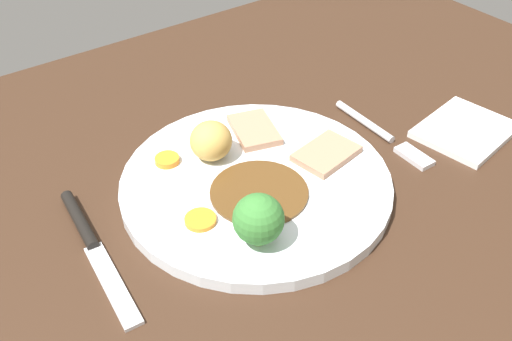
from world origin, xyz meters
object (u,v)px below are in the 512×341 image
meat_slice_main (326,154)px  folded_napkin (465,130)px  dinner_plate (256,183)px  roast_potato_left (211,141)px  meat_slice_under (254,130)px  carrot_coin_front (198,217)px  carrot_coin_back (167,160)px  broccoli_floret (258,219)px  knife (91,242)px  fork (384,135)px

meat_slice_main → folded_napkin: 18.51cm
dinner_plate → roast_potato_left: roast_potato_left is taller
meat_slice_main → meat_slice_under: 9.10cm
folded_napkin → meat_slice_under: bearing=-32.0°
carrot_coin_front → folded_napkin: bearing=171.8°
roast_potato_left → carrot_coin_back: roast_potato_left is taller
meat_slice_main → broccoli_floret: size_ratio=1.29×
dinner_plate → meat_slice_under: bearing=-124.8°
roast_potato_left → carrot_coin_front: size_ratio=1.52×
knife → meat_slice_main: bearing=85.9°
meat_slice_main → carrot_coin_front: (16.51, 0.13, -0.16)cm
dinner_plate → knife: bearing=-8.2°
roast_potato_left → knife: roast_potato_left is taller
meat_slice_main → fork: 9.33cm
carrot_coin_front → meat_slice_main: bearing=-179.5°
meat_slice_main → broccoli_floret: 15.08cm
dinner_plate → carrot_coin_back: size_ratio=10.73×
meat_slice_under → carrot_coin_front: (12.81, 8.45, -0.16)cm
meat_slice_under → fork: 15.42cm
carrot_coin_back → broccoli_floret: 15.61cm
carrot_coin_front → fork: carrot_coin_front is taller
dinner_plate → roast_potato_left: 6.70cm
roast_potato_left → fork: size_ratio=0.30×
carrot_coin_front → broccoli_floret: size_ratio=0.58×
dinner_plate → broccoli_floret: broccoli_floret is taller
fork → folded_napkin: 9.93cm
broccoli_floret → folded_napkin: (-31.37, -0.89, -3.88)cm
carrot_coin_front → broccoli_floret: broccoli_floret is taller
roast_potato_left → carrot_coin_back: size_ratio=1.76×
carrot_coin_back → carrot_coin_front: bearing=78.4°
dinner_plate → meat_slice_main: size_ratio=4.16×
dinner_plate → folded_napkin: dinner_plate is taller
meat_slice_main → knife: meat_slice_main is taller
dinner_plate → knife: 17.69cm
fork → roast_potato_left: bearing=-109.0°
broccoli_floret → knife: bearing=-39.4°
meat_slice_under → carrot_coin_front: size_ratio=2.22×
roast_potato_left → broccoli_floret: bearing=75.3°
meat_slice_under → carrot_coin_back: size_ratio=2.58×
fork → carrot_coin_front: bearing=-87.8°
meat_slice_under → knife: 22.61cm
knife → folded_napkin: size_ratio=1.69×
roast_potato_left → folded_napkin: bearing=155.9°
meat_slice_under → knife: bearing=10.7°
carrot_coin_front → carrot_coin_back: size_ratio=1.16×
meat_slice_main → fork: size_ratio=0.45×
meat_slice_main → meat_slice_under: (3.70, -8.31, 0.00)cm
carrot_coin_back → broccoli_floret: bearing=93.4°
carrot_coin_back → broccoli_floret: broccoli_floret is taller
dinner_plate → fork: size_ratio=1.86×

